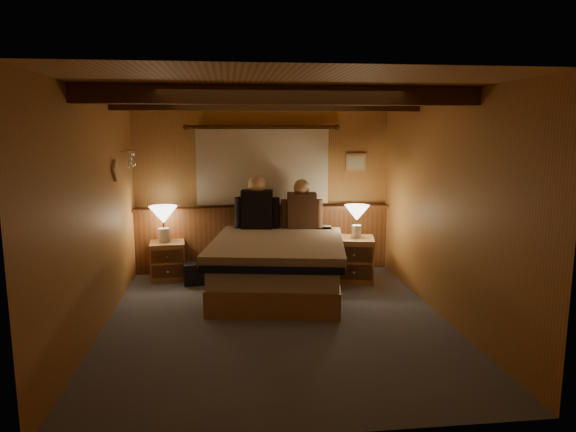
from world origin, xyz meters
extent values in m
plane|color=#4A4E58|center=(0.00, 0.00, 0.00)|extent=(4.20, 4.20, 0.00)
plane|color=tan|center=(0.00, 0.00, 2.40)|extent=(4.20, 4.20, 0.00)
plane|color=#B57A41|center=(0.00, 2.10, 1.20)|extent=(3.60, 0.00, 3.60)
plane|color=#B57A41|center=(-1.80, 0.00, 1.20)|extent=(0.00, 4.20, 4.20)
plane|color=#B57A41|center=(1.80, 0.00, 1.20)|extent=(0.00, 4.20, 4.20)
plane|color=#B57A41|center=(0.00, -2.10, 1.20)|extent=(3.60, 0.00, 3.60)
cube|color=brown|center=(0.00, 2.04, 0.45)|extent=(3.60, 0.12, 0.90)
cube|color=brown|center=(0.00, 1.98, 0.92)|extent=(3.60, 0.22, 0.04)
cylinder|color=#482912|center=(0.00, 2.02, 2.05)|extent=(2.10, 0.05, 0.05)
sphere|color=#482912|center=(-1.05, 2.02, 2.05)|extent=(0.08, 0.08, 0.08)
sphere|color=#482912|center=(1.05, 2.02, 2.05)|extent=(0.08, 0.08, 0.08)
cube|color=beige|center=(0.00, 2.03, 1.50)|extent=(1.85, 0.08, 1.05)
cube|color=#482912|center=(0.00, -0.60, 2.31)|extent=(3.60, 0.15, 0.16)
cube|color=#482912|center=(0.00, 0.90, 2.31)|extent=(3.60, 0.15, 0.16)
cylinder|color=silver|center=(-1.74, 1.60, 1.75)|extent=(0.03, 0.55, 0.03)
torus|color=silver|center=(-1.71, 1.45, 1.63)|extent=(0.01, 0.21, 0.21)
torus|color=silver|center=(-1.71, 1.68, 1.63)|extent=(0.01, 0.21, 0.21)
cube|color=tan|center=(1.35, 2.08, 1.55)|extent=(0.30, 0.03, 0.25)
cube|color=beige|center=(1.35, 2.06, 1.55)|extent=(0.24, 0.01, 0.19)
cube|color=#AE7E4A|center=(0.12, 0.99, 0.15)|extent=(1.80, 2.20, 0.30)
cube|color=silver|center=(0.12, 0.99, 0.41)|extent=(1.75, 2.15, 0.24)
cube|color=black|center=(0.07, 0.75, 0.56)|extent=(1.79, 1.82, 0.08)
cube|color=#DE9E98|center=(0.10, 0.88, 0.63)|extent=(1.86, 2.02, 0.12)
cube|color=silver|center=(-0.12, 1.82, 0.61)|extent=(0.64, 0.43, 0.16)
cube|color=silver|center=(0.62, 1.69, 0.61)|extent=(0.64, 0.43, 0.16)
cube|color=#AE7E4A|center=(-1.33, 1.77, 0.25)|extent=(0.50, 0.46, 0.51)
cube|color=brown|center=(-1.31, 1.58, 0.35)|extent=(0.41, 0.06, 0.18)
cube|color=brown|center=(-1.31, 1.58, 0.15)|extent=(0.41, 0.06, 0.18)
cylinder|color=silver|center=(-1.31, 1.58, 0.35)|extent=(0.03, 0.03, 0.03)
cylinder|color=silver|center=(-1.31, 1.58, 0.15)|extent=(0.03, 0.03, 0.03)
cube|color=#AE7E4A|center=(1.17, 1.38, 0.29)|extent=(0.62, 0.58, 0.59)
cube|color=brown|center=(1.12, 1.16, 0.41)|extent=(0.47, 0.12, 0.21)
cube|color=brown|center=(1.12, 1.16, 0.18)|extent=(0.47, 0.12, 0.21)
cylinder|color=silver|center=(1.12, 1.16, 0.41)|extent=(0.04, 0.04, 0.03)
cylinder|color=silver|center=(1.12, 1.16, 0.18)|extent=(0.04, 0.04, 0.03)
cylinder|color=silver|center=(-1.37, 1.79, 0.60)|extent=(0.15, 0.15, 0.19)
cylinder|color=silver|center=(-1.37, 1.79, 0.73)|extent=(0.03, 0.03, 0.10)
cone|color=#F8EDC2|center=(-1.37, 1.79, 0.88)|extent=(0.38, 0.38, 0.23)
cylinder|color=silver|center=(1.21, 1.40, 0.67)|extent=(0.13, 0.13, 0.17)
cylinder|color=silver|center=(1.21, 1.40, 0.78)|extent=(0.02, 0.02, 0.09)
cone|color=#F8EDC2|center=(1.21, 1.40, 0.92)|extent=(0.33, 0.33, 0.20)
cube|color=black|center=(-0.11, 1.69, 0.93)|extent=(0.45, 0.30, 0.55)
cylinder|color=black|center=(-0.35, 1.72, 0.89)|extent=(0.13, 0.13, 0.44)
cylinder|color=black|center=(0.13, 1.66, 0.89)|extent=(0.13, 0.13, 0.44)
sphere|color=tan|center=(-0.11, 1.69, 1.28)|extent=(0.24, 0.24, 0.24)
cube|color=#452A1B|center=(0.50, 1.64, 0.92)|extent=(0.40, 0.25, 0.51)
cylinder|color=#452A1B|center=(0.27, 1.66, 0.87)|extent=(0.12, 0.12, 0.41)
cylinder|color=#452A1B|center=(0.72, 1.62, 0.87)|extent=(0.12, 0.12, 0.41)
sphere|color=tan|center=(0.50, 1.64, 1.24)|extent=(0.22, 0.22, 0.22)
cube|color=black|center=(-0.87, 1.49, 0.14)|extent=(0.50, 0.34, 0.28)
cylinder|color=black|center=(-0.87, 1.49, 0.30)|extent=(0.11, 0.29, 0.07)
camera|label=1|loc=(-0.49, -5.19, 2.01)|focal=32.00mm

